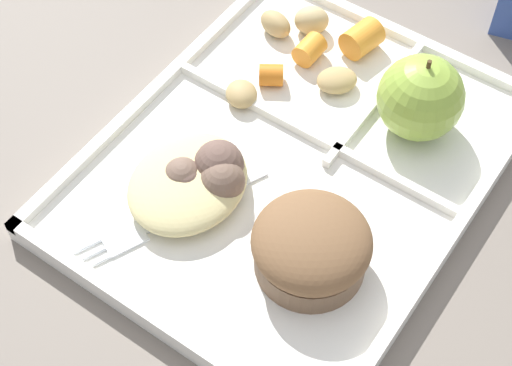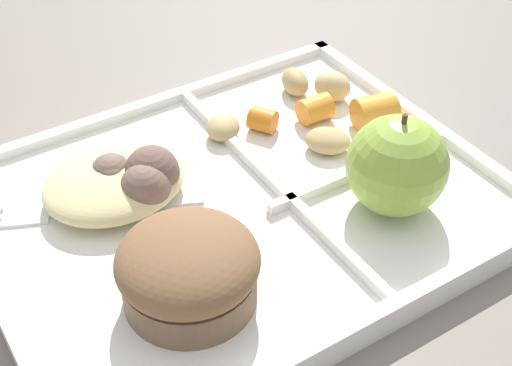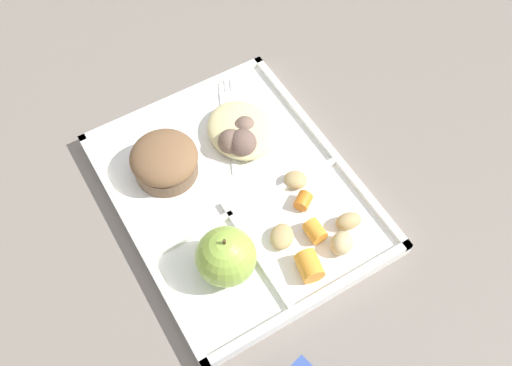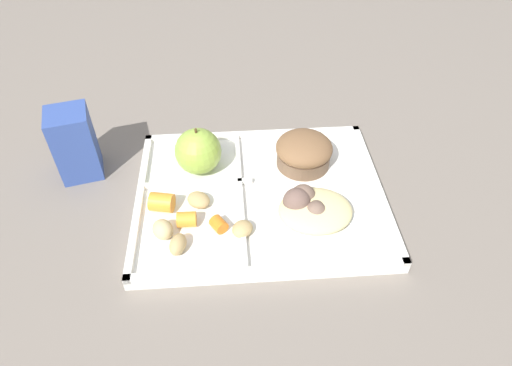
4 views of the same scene
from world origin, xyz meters
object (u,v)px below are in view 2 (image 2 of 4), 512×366
(green_apple, at_px, (397,166))
(plastic_fork, at_px, (68,212))
(lunch_tray, at_px, (240,205))
(bran_muffin, at_px, (188,269))

(green_apple, bearing_deg, plastic_fork, -29.99)
(lunch_tray, height_order, plastic_fork, lunch_tray)
(green_apple, relative_size, bran_muffin, 0.88)
(plastic_fork, bearing_deg, bran_muffin, 107.60)
(green_apple, distance_m, plastic_fork, 0.23)
(lunch_tray, height_order, bran_muffin, bran_muffin)
(green_apple, bearing_deg, bran_muffin, -0.00)
(bran_muffin, height_order, plastic_fork, bran_muffin)
(lunch_tray, xyz_separation_m, bran_muffin, (0.07, 0.06, 0.03))
(lunch_tray, bearing_deg, green_apple, 144.62)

